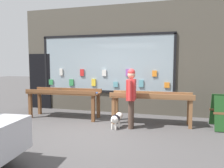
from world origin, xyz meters
The scene contains 7 objects.
ground_plane centered at (0.00, 0.00, 0.00)m, with size 40.00×40.00×0.00m, color #474444.
shopfront_facade centered at (-0.06, 2.39, 1.85)m, with size 7.00×0.29×3.74m.
display_table_left centered at (-1.37, 1.13, 0.74)m, with size 2.33×0.80×0.93m.
display_table_right centered at (1.37, 1.13, 0.72)m, with size 2.33×0.69×0.91m.
person_browsing centered at (0.90, 0.60, 0.92)m, with size 0.25×0.64×1.60m.
small_dog centered at (0.52, 0.47, 0.27)m, with size 0.29×0.57×0.40m.
sandwich_board_sign centered at (3.26, 1.19, 0.46)m, with size 0.61×0.80×0.90m.
Camera 1 is at (1.96, -5.08, 1.73)m, focal length 35.00 mm.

